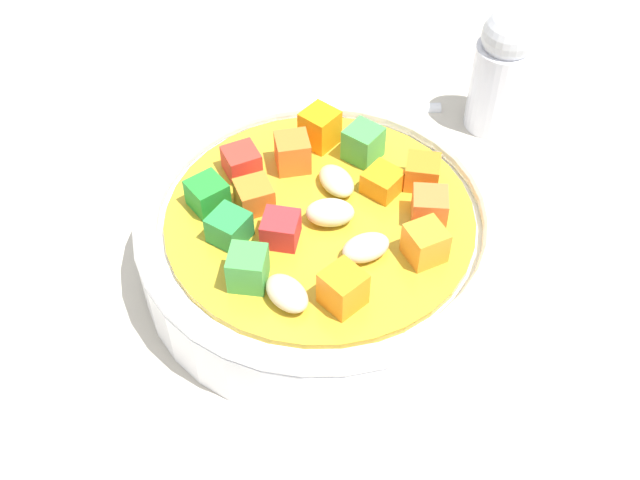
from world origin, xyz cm
name	(u,v)px	position (x,y,z in cm)	size (l,w,h in cm)	color
ground_plane	(320,278)	(0.00, 0.00, -1.00)	(140.00, 140.00, 2.00)	#BAB2A0
soup_bowl_main	(320,235)	(0.00, 0.00, 2.52)	(18.67, 18.67, 5.99)	white
spoon	(240,108)	(-6.97, -12.04, 0.40)	(15.44, 17.93, 0.81)	silver
pepper_shaker	(502,71)	(-16.14, 1.16, 3.99)	(3.56, 3.56, 8.10)	silver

